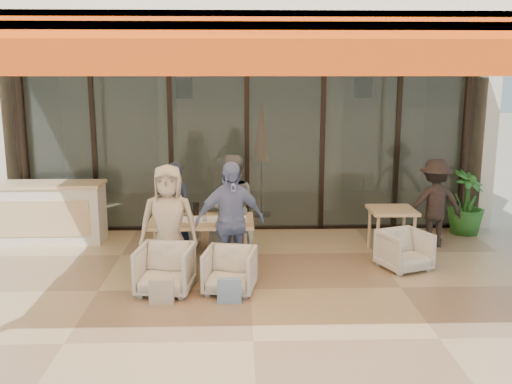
% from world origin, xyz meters
% --- Properties ---
extents(ground, '(70.00, 70.00, 0.00)m').
position_xyz_m(ground, '(0.00, 0.00, 0.00)').
color(ground, '#C6B293').
rests_on(ground, ground).
extents(terrace_floor, '(8.00, 6.00, 0.01)m').
position_xyz_m(terrace_floor, '(0.00, 0.00, 0.01)').
color(terrace_floor, tan).
rests_on(terrace_floor, ground).
extents(terrace_structure, '(8.00, 6.00, 3.40)m').
position_xyz_m(terrace_structure, '(0.00, -0.26, 3.25)').
color(terrace_structure, silver).
rests_on(terrace_structure, ground).
extents(glass_storefront, '(8.08, 0.10, 3.20)m').
position_xyz_m(glass_storefront, '(0.00, 3.00, 1.60)').
color(glass_storefront, '#9EADA3').
rests_on(glass_storefront, ground).
extents(interior_block, '(9.05, 3.62, 3.52)m').
position_xyz_m(interior_block, '(0.01, 5.31, 2.23)').
color(interior_block, silver).
rests_on(interior_block, ground).
extents(host_counter, '(1.85, 0.65, 1.04)m').
position_xyz_m(host_counter, '(-3.35, 2.30, 0.53)').
color(host_counter, silver).
rests_on(host_counter, ground).
extents(dining_table, '(1.50, 0.90, 0.93)m').
position_xyz_m(dining_table, '(-0.70, 0.92, 0.69)').
color(dining_table, '#E0BF89').
rests_on(dining_table, ground).
extents(chair_far_left, '(0.64, 0.61, 0.59)m').
position_xyz_m(chair_far_left, '(-1.11, 1.86, 0.30)').
color(chair_far_left, silver).
rests_on(chair_far_left, ground).
extents(chair_far_right, '(0.71, 0.68, 0.62)m').
position_xyz_m(chair_far_right, '(-0.27, 1.86, 0.31)').
color(chair_far_right, silver).
rests_on(chair_far_right, ground).
extents(chair_near_left, '(0.76, 0.73, 0.71)m').
position_xyz_m(chair_near_left, '(-1.11, -0.04, 0.35)').
color(chair_near_left, silver).
rests_on(chair_near_left, ground).
extents(chair_near_right, '(0.73, 0.70, 0.65)m').
position_xyz_m(chair_near_right, '(-0.27, -0.04, 0.33)').
color(chair_near_right, silver).
rests_on(chair_near_right, ground).
extents(diner_navy, '(0.64, 0.52, 1.52)m').
position_xyz_m(diner_navy, '(-1.11, 1.36, 0.76)').
color(diner_navy, '#182036').
rests_on(diner_navy, ground).
extents(diner_grey, '(0.81, 0.64, 1.63)m').
position_xyz_m(diner_grey, '(-0.27, 1.36, 0.81)').
color(diner_grey, slate).
rests_on(diner_grey, ground).
extents(diner_cream, '(0.81, 0.54, 1.62)m').
position_xyz_m(diner_cream, '(-1.11, 0.46, 0.81)').
color(diner_cream, beige).
rests_on(diner_cream, ground).
extents(diner_periwinkle, '(1.05, 0.67, 1.66)m').
position_xyz_m(diner_periwinkle, '(-0.27, 0.46, 0.83)').
color(diner_periwinkle, '#7789C7').
rests_on(diner_periwinkle, ground).
extents(tote_bag_cream, '(0.30, 0.10, 0.34)m').
position_xyz_m(tote_bag_cream, '(-1.11, -0.44, 0.17)').
color(tote_bag_cream, silver).
rests_on(tote_bag_cream, ground).
extents(tote_bag_blue, '(0.30, 0.10, 0.34)m').
position_xyz_m(tote_bag_blue, '(-0.27, -0.44, 0.17)').
color(tote_bag_blue, '#99BFD8').
rests_on(tote_bag_blue, ground).
extents(side_table, '(0.70, 0.70, 0.74)m').
position_xyz_m(side_table, '(2.25, 1.50, 0.64)').
color(side_table, '#E0BF89').
rests_on(side_table, ground).
extents(side_chair, '(0.81, 0.78, 0.65)m').
position_xyz_m(side_chair, '(2.25, 0.75, 0.33)').
color(side_chair, silver).
rests_on(side_chair, ground).
extents(standing_woman, '(0.98, 0.59, 1.47)m').
position_xyz_m(standing_woman, '(3.05, 1.87, 0.74)').
color(standing_woman, black).
rests_on(standing_woman, ground).
extents(potted_palm, '(0.92, 0.92, 1.16)m').
position_xyz_m(potted_palm, '(3.88, 2.59, 0.58)').
color(potted_palm, '#1E5919').
rests_on(potted_palm, ground).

